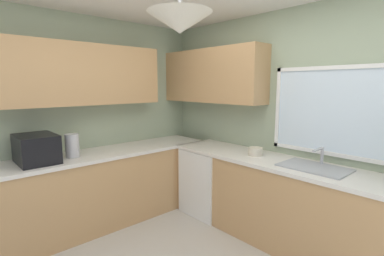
% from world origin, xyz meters
% --- Properties ---
extents(room_shell, '(4.07, 3.49, 2.57)m').
position_xyz_m(room_shell, '(-0.83, 0.53, 1.80)').
color(room_shell, '#9EAD8E').
rests_on(room_shell, ground_plane).
extents(counter_run_left, '(0.65, 3.10, 0.89)m').
position_xyz_m(counter_run_left, '(-1.66, 0.00, 0.45)').
color(counter_run_left, tan).
rests_on(counter_run_left, ground_plane).
extents(counter_run_back, '(3.16, 0.65, 0.89)m').
position_xyz_m(counter_run_back, '(0.21, 1.38, 0.45)').
color(counter_run_back, tan).
rests_on(counter_run_back, ground_plane).
extents(dishwasher, '(0.60, 0.60, 0.85)m').
position_xyz_m(dishwasher, '(-1.00, 1.35, 0.42)').
color(dishwasher, white).
rests_on(dishwasher, ground_plane).
extents(microwave, '(0.48, 0.36, 0.29)m').
position_xyz_m(microwave, '(-1.66, -0.54, 1.04)').
color(microwave, black).
rests_on(microwave, counter_run_left).
extents(kettle, '(0.15, 0.15, 0.26)m').
position_xyz_m(kettle, '(-1.64, -0.19, 1.02)').
color(kettle, '#B7B7BC').
rests_on(kettle, counter_run_left).
extents(sink_assembly, '(0.62, 0.40, 0.19)m').
position_xyz_m(sink_assembly, '(0.35, 1.38, 0.90)').
color(sink_assembly, '#9EA0A5').
rests_on(sink_assembly, counter_run_back).
extents(bowl, '(0.16, 0.16, 0.09)m').
position_xyz_m(bowl, '(-0.33, 1.38, 0.94)').
color(bowl, beige).
rests_on(bowl, counter_run_back).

